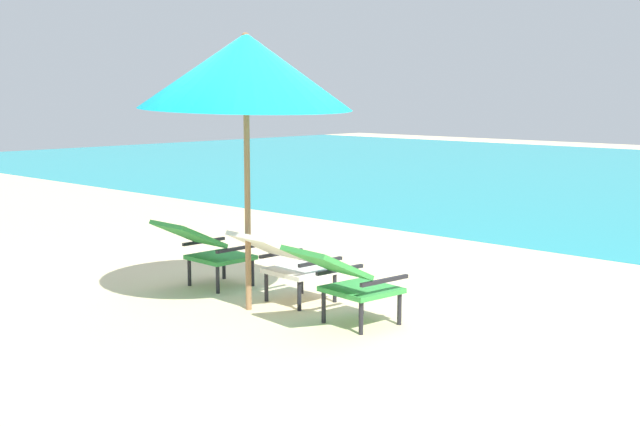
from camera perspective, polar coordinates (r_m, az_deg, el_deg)
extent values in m
plane|color=beige|center=(10.61, 13.91, -1.91)|extent=(40.00, 40.00, 0.00)
cube|color=#338E3D|center=(7.98, -6.86, -3.01)|extent=(0.53, 0.51, 0.04)
cube|color=#338E3D|center=(7.71, -9.04, -1.41)|extent=(0.53, 0.53, 0.27)
cylinder|color=black|center=(8.31, -6.64, -3.61)|extent=(0.04, 0.04, 0.26)
cylinder|color=black|center=(7.97, -4.67, -4.09)|extent=(0.04, 0.04, 0.26)
cylinder|color=black|center=(8.06, -8.99, -4.03)|extent=(0.04, 0.04, 0.26)
cylinder|color=black|center=(7.71, -7.06, -4.54)|extent=(0.04, 0.04, 0.26)
cube|color=black|center=(8.16, -8.00, -1.92)|extent=(0.04, 0.50, 0.03)
cube|color=black|center=(7.76, -5.69, -2.41)|extent=(0.04, 0.50, 0.03)
cube|color=silver|center=(7.33, -1.36, -3.97)|extent=(0.55, 0.53, 0.04)
cube|color=silver|center=(7.04, -3.59, -2.25)|extent=(0.55, 0.54, 0.27)
cylinder|color=black|center=(7.66, -1.28, -4.58)|extent=(0.04, 0.04, 0.26)
cylinder|color=black|center=(7.34, 1.02, -5.14)|extent=(0.04, 0.04, 0.26)
cylinder|color=black|center=(7.39, -3.72, -5.07)|extent=(0.04, 0.04, 0.26)
cylinder|color=black|center=(7.07, -1.44, -5.68)|extent=(0.04, 0.04, 0.26)
cube|color=black|center=(7.49, -2.69, -2.76)|extent=(0.06, 0.50, 0.03)
cube|color=black|center=(7.11, 0.04, -3.35)|extent=(0.06, 0.50, 0.03)
cube|color=#338E3D|center=(6.65, 2.88, -5.26)|extent=(0.57, 0.55, 0.04)
cube|color=#338E3D|center=(6.35, 0.48, -3.41)|extent=(0.57, 0.57, 0.27)
cylinder|color=black|center=(6.98, 2.89, -5.87)|extent=(0.04, 0.04, 0.26)
cylinder|color=black|center=(6.67, 5.49, -6.56)|extent=(0.04, 0.04, 0.26)
cylinder|color=black|center=(6.70, 0.25, -6.45)|extent=(0.04, 0.04, 0.26)
cylinder|color=black|center=(6.39, 2.84, -7.21)|extent=(0.04, 0.04, 0.26)
cube|color=black|center=(6.81, 1.38, -3.89)|extent=(0.08, 0.50, 0.03)
cube|color=black|center=(6.44, 4.47, -4.63)|extent=(0.08, 0.50, 0.03)
cylinder|color=olive|center=(6.98, -5.01, 0.31)|extent=(0.05, 0.05, 1.74)
cone|color=#0A93AD|center=(6.92, -5.13, 9.75)|extent=(2.17, 2.16, 0.68)
sphere|color=#4C3823|center=(6.93, -5.16, 12.04)|extent=(0.07, 0.07, 0.07)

